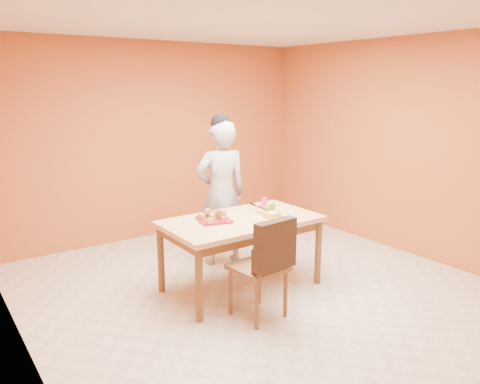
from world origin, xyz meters
TOP-DOWN VIEW (x-y plane):
  - floor at (0.00, 0.00)m, footprint 5.00×5.00m
  - ceiling at (0.00, 0.00)m, footprint 5.00×5.00m
  - wall_back at (0.00, 2.50)m, footprint 4.50×0.00m
  - wall_left at (-2.25, 0.00)m, footprint 0.00×5.00m
  - wall_right at (2.25, 0.00)m, footprint 0.00×5.00m
  - dining_table at (-0.12, 0.30)m, footprint 1.60×0.90m
  - dining_chair at (-0.36, -0.33)m, footprint 0.49×0.56m
  - pastry_pile at (-0.39, 0.40)m, footprint 0.29×0.29m
  - person at (0.11, 1.03)m, footprint 0.70×0.54m
  - pastry_platter at (-0.39, 0.40)m, footprint 0.39×0.39m
  - red_dinner_plate at (-0.24, 0.65)m, footprint 0.28×0.28m
  - white_cake_plate at (0.15, 0.13)m, footprint 0.36×0.36m
  - sponge_cake at (0.15, 0.13)m, footprint 0.21×0.21m
  - cake_server at (0.16, 0.31)m, footprint 0.08×0.24m
  - egg_ornament at (0.24, 0.26)m, footprint 0.14×0.13m
  - magenta_glass at (0.38, 0.55)m, footprint 0.09×0.09m
  - checker_tin at (0.47, 0.64)m, footprint 0.13×0.13m

SIDE VIEW (x-z plane):
  - floor at x=0.00m, z-range 0.00..0.00m
  - dining_chair at x=-0.36m, z-range 0.02..0.99m
  - dining_table at x=-0.12m, z-range 0.29..1.05m
  - white_cake_plate at x=0.15m, z-range 0.76..0.77m
  - red_dinner_plate at x=-0.24m, z-range 0.76..0.78m
  - pastry_platter at x=-0.39m, z-range 0.76..0.78m
  - checker_tin at x=0.47m, z-range 0.76..0.79m
  - sponge_cake at x=0.15m, z-range 0.77..0.82m
  - magenta_glass at x=0.38m, z-range 0.76..0.86m
  - cake_server at x=0.16m, z-range 0.82..0.83m
  - pastry_pile at x=-0.39m, z-range 0.78..0.87m
  - egg_ornament at x=0.24m, z-range 0.76..0.91m
  - person at x=0.11m, z-range 0.00..1.72m
  - wall_back at x=0.00m, z-range -0.90..3.60m
  - wall_left at x=-2.25m, z-range -1.15..3.85m
  - wall_right at x=2.25m, z-range -1.15..3.85m
  - ceiling at x=0.00m, z-range 2.70..2.70m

